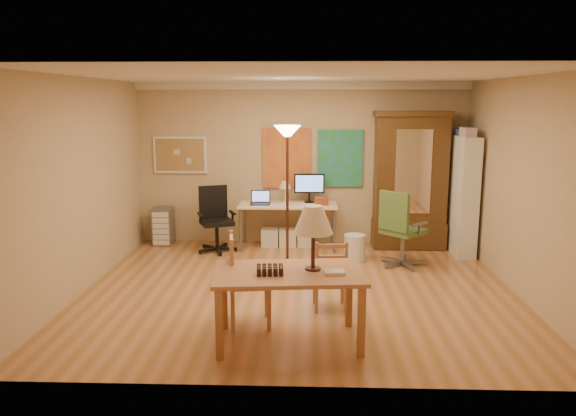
{
  "coord_description": "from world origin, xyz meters",
  "views": [
    {
      "loc": [
        0.11,
        -6.92,
        2.41
      ],
      "look_at": [
        -0.15,
        0.3,
        1.02
      ],
      "focal_mm": 35.0,
      "sensor_mm": 36.0,
      "label": 1
    }
  ],
  "objects_px": {
    "armoire": "(410,189)",
    "bookshelf": "(464,197)",
    "office_chair_black": "(216,234)",
    "office_chair_green": "(401,246)",
    "dining_table": "(298,257)",
    "computer_desk": "(290,221)"
  },
  "relations": [
    {
      "from": "computer_desk",
      "to": "armoire",
      "type": "height_order",
      "value": "armoire"
    },
    {
      "from": "armoire",
      "to": "bookshelf",
      "type": "distance_m",
      "value": 0.89
    },
    {
      "from": "office_chair_black",
      "to": "office_chair_green",
      "type": "xyz_separation_m",
      "value": [
        2.84,
        -0.74,
        0.02
      ]
    },
    {
      "from": "dining_table",
      "to": "bookshelf",
      "type": "height_order",
      "value": "bookshelf"
    },
    {
      "from": "dining_table",
      "to": "office_chair_green",
      "type": "xyz_separation_m",
      "value": [
        1.47,
        2.67,
        -0.58
      ]
    },
    {
      "from": "office_chair_black",
      "to": "office_chair_green",
      "type": "relative_size",
      "value": 0.93
    },
    {
      "from": "armoire",
      "to": "bookshelf",
      "type": "height_order",
      "value": "armoire"
    },
    {
      "from": "armoire",
      "to": "bookshelf",
      "type": "relative_size",
      "value": 1.2
    },
    {
      "from": "office_chair_black",
      "to": "armoire",
      "type": "relative_size",
      "value": 0.47
    },
    {
      "from": "dining_table",
      "to": "office_chair_green",
      "type": "relative_size",
      "value": 1.37
    },
    {
      "from": "office_chair_green",
      "to": "bookshelf",
      "type": "relative_size",
      "value": 0.61
    },
    {
      "from": "office_chair_black",
      "to": "bookshelf",
      "type": "relative_size",
      "value": 0.56
    },
    {
      "from": "computer_desk",
      "to": "office_chair_green",
      "type": "xyz_separation_m",
      "value": [
        1.67,
        -1.05,
        -0.14
      ]
    },
    {
      "from": "dining_table",
      "to": "office_chair_black",
      "type": "distance_m",
      "value": 3.72
    },
    {
      "from": "computer_desk",
      "to": "bookshelf",
      "type": "height_order",
      "value": "bookshelf"
    },
    {
      "from": "computer_desk",
      "to": "office_chair_black",
      "type": "distance_m",
      "value": 1.23
    },
    {
      "from": "bookshelf",
      "to": "office_chair_green",
      "type": "bearing_deg",
      "value": -147.05
    },
    {
      "from": "armoire",
      "to": "bookshelf",
      "type": "xyz_separation_m",
      "value": [
        0.77,
        -0.44,
        -0.05
      ]
    },
    {
      "from": "office_chair_black",
      "to": "armoire",
      "type": "height_order",
      "value": "armoire"
    },
    {
      "from": "office_chair_green",
      "to": "dining_table",
      "type": "bearing_deg",
      "value": -118.85
    },
    {
      "from": "office_chair_black",
      "to": "dining_table",
      "type": "bearing_deg",
      "value": -68.02
    },
    {
      "from": "computer_desk",
      "to": "bookshelf",
      "type": "distance_m",
      "value": 2.8
    }
  ]
}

